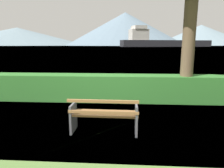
# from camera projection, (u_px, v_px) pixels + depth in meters

# --- Properties ---
(ground_plane) EXTENTS (1400.00, 1400.00, 0.00)m
(ground_plane) POSITION_uv_depth(u_px,v_px,m) (105.00, 131.00, 4.78)
(ground_plane) COLOR #4C6B33
(water_surface) EXTENTS (620.00, 620.00, 0.00)m
(water_surface) POSITION_uv_depth(u_px,v_px,m) (125.00, 46.00, 307.07)
(water_surface) COLOR #7A99A8
(water_surface) RESTS_ON ground_plane
(park_bench) EXTENTS (1.58, 0.60, 0.87)m
(park_bench) POSITION_uv_depth(u_px,v_px,m) (104.00, 115.00, 4.64)
(park_bench) COLOR olive
(park_bench) RESTS_ON ground_plane
(hedge_row) EXTENTS (13.05, 0.83, 0.95)m
(hedge_row) POSITION_uv_depth(u_px,v_px,m) (112.00, 88.00, 7.37)
(hedge_row) COLOR #2D6B28
(hedge_row) RESTS_ON ground_plane
(cargo_ship_large) EXTENTS (98.34, 42.07, 20.73)m
(cargo_ship_large) POSITION_uv_depth(u_px,v_px,m) (160.00, 41.00, 208.73)
(cargo_ship_large) COLOR #232328
(cargo_ship_large) RESTS_ON water_surface
(distant_hills) EXTENTS (865.55, 409.70, 84.03)m
(distant_hills) POSITION_uv_depth(u_px,v_px,m) (93.00, 34.00, 558.33)
(distant_hills) COLOR slate
(distant_hills) RESTS_ON ground_plane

